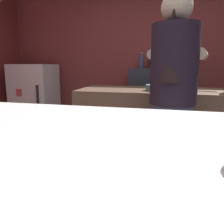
{
  "coord_description": "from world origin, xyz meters",
  "views": [
    {
      "loc": [
        0.08,
        -1.42,
        1.16
      ],
      "look_at": [
        -0.08,
        -0.75,
        1.05
      ],
      "focal_mm": 33.55,
      "sensor_mm": 36.0,
      "label": 1
    }
  ],
  "objects_px": {
    "chefs_knife": "(202,91)",
    "bottle_soy": "(141,62)",
    "bartender": "(173,92)",
    "mixing_bowl": "(156,88)",
    "mini_fridge": "(35,99)",
    "bottle_olive_oil": "(149,64)"
  },
  "relations": [
    {
      "from": "bartender",
      "to": "chefs_knife",
      "type": "xyz_separation_m",
      "value": [
        0.28,
        0.41,
        -0.03
      ]
    },
    {
      "from": "chefs_knife",
      "to": "bottle_soy",
      "type": "bearing_deg",
      "value": 135.33
    },
    {
      "from": "bottle_soy",
      "to": "mixing_bowl",
      "type": "bearing_deg",
      "value": -79.49
    },
    {
      "from": "mini_fridge",
      "to": "mixing_bowl",
      "type": "xyz_separation_m",
      "value": [
        2.06,
        -1.2,
        0.37
      ]
    },
    {
      "from": "bottle_olive_oil",
      "to": "bottle_soy",
      "type": "bearing_deg",
      "value": 151.47
    },
    {
      "from": "chefs_knife",
      "to": "bottle_soy",
      "type": "height_order",
      "value": "bottle_soy"
    },
    {
      "from": "mini_fridge",
      "to": "bartender",
      "type": "height_order",
      "value": "bartender"
    },
    {
      "from": "mini_fridge",
      "to": "bottle_olive_oil",
      "type": "height_order",
      "value": "bottle_olive_oil"
    },
    {
      "from": "bartender",
      "to": "chefs_knife",
      "type": "bearing_deg",
      "value": -21.33
    },
    {
      "from": "bottle_olive_oil",
      "to": "chefs_knife",
      "type": "bearing_deg",
      "value": -67.78
    },
    {
      "from": "mini_fridge",
      "to": "bottle_soy",
      "type": "distance_m",
      "value": 1.91
    },
    {
      "from": "chefs_knife",
      "to": "bottle_soy",
      "type": "distance_m",
      "value": 1.6
    },
    {
      "from": "mixing_bowl",
      "to": "chefs_knife",
      "type": "bearing_deg",
      "value": 4.73
    },
    {
      "from": "bartender",
      "to": "bottle_soy",
      "type": "xyz_separation_m",
      "value": [
        -0.4,
        1.83,
        0.24
      ]
    },
    {
      "from": "bartender",
      "to": "bottle_soy",
      "type": "bearing_deg",
      "value": 25.65
    },
    {
      "from": "bottle_soy",
      "to": "bottle_olive_oil",
      "type": "bearing_deg",
      "value": -28.53
    },
    {
      "from": "chefs_knife",
      "to": "bottle_olive_oil",
      "type": "xyz_separation_m",
      "value": [
        -0.55,
        1.36,
        0.25
      ]
    },
    {
      "from": "mini_fridge",
      "to": "bartender",
      "type": "xyz_separation_m",
      "value": [
        2.19,
        -1.57,
        0.38
      ]
    },
    {
      "from": "mini_fridge",
      "to": "bottle_soy",
      "type": "relative_size",
      "value": 4.66
    },
    {
      "from": "mini_fridge",
      "to": "chefs_knife",
      "type": "height_order",
      "value": "mini_fridge"
    },
    {
      "from": "mixing_bowl",
      "to": "chefs_knife",
      "type": "height_order",
      "value": "mixing_bowl"
    },
    {
      "from": "bartender",
      "to": "bottle_soy",
      "type": "relative_size",
      "value": 6.6
    }
  ]
}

